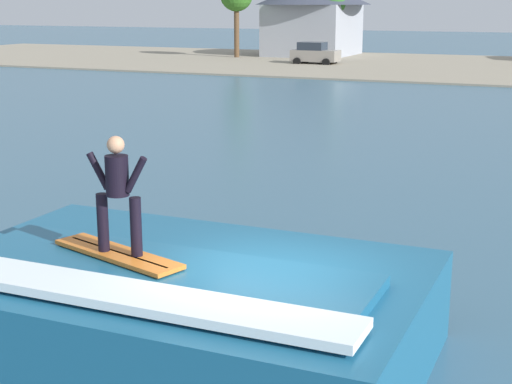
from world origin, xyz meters
TOP-DOWN VIEW (x-y plane):
  - ground_plane at (0.00, 0.00)m, footprint 260.00×260.00m
  - wave_crest at (-1.32, -0.28)m, footprint 6.98×4.52m
  - surfboard at (-2.06, -0.61)m, footprint 2.30×1.16m
  - surfer at (-1.98, -0.64)m, footprint 0.96×0.32m
  - car_near_shore at (-17.12, 51.13)m, footprint 3.81×2.20m
  - house_with_chimney at (-20.69, 60.81)m, footprint 10.87×10.87m
  - tree_tall_bare at (-18.06, 58.43)m, footprint 2.42×2.42m

SIDE VIEW (x-z plane):
  - ground_plane at x=0.00m, z-range 0.00..0.00m
  - wave_crest at x=-1.32m, z-range -0.05..1.51m
  - car_near_shore at x=-17.12m, z-range 0.01..1.87m
  - surfboard at x=-2.06m, z-range 1.56..1.62m
  - surfer at x=-1.98m, z-range 1.71..3.37m
  - house_with_chimney at x=-20.69m, z-range 0.38..7.71m
  - tree_tall_bare at x=-18.06m, z-range 1.80..8.00m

